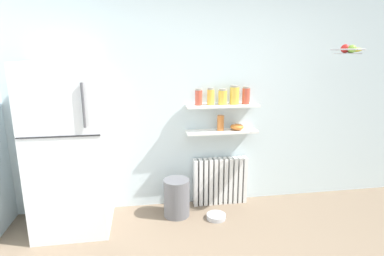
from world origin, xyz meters
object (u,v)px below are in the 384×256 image
object	(u,v)px
storage_jar_3	(234,95)
storage_jar_4	(246,95)
storage_jar_2	(223,97)
shelf_bowl	(237,127)
pet_food_bowl	(216,216)
radiator	(220,181)
refrigerator	(70,148)
trash_bin	(177,198)
storage_jar_1	(211,96)
vase	(221,123)
storage_jar_0	(199,97)
hanging_fruit_basket	(348,50)

from	to	relation	value
storage_jar_3	storage_jar_4	bearing A→B (deg)	-0.00
storage_jar_2	shelf_bowl	world-z (taller)	storage_jar_2
pet_food_bowl	radiator	bearing A→B (deg)	70.26
shelf_bowl	refrigerator	bearing A→B (deg)	-172.79
storage_jar_3	shelf_bowl	size ratio (longest dim) A/B	1.37
storage_jar_2	shelf_bowl	xyz separation A→B (m)	(0.18, 0.00, -0.36)
storage_jar_3	trash_bin	world-z (taller)	storage_jar_3
storage_jar_1	pet_food_bowl	bearing A→B (deg)	-88.74
storage_jar_1	vase	size ratio (longest dim) A/B	1.08
refrigerator	trash_bin	world-z (taller)	refrigerator
storage_jar_4	trash_bin	bearing A→B (deg)	-167.45
pet_food_bowl	storage_jar_2	bearing A→B (deg)	68.66
storage_jar_1	pet_food_bowl	world-z (taller)	storage_jar_1
radiator	vase	size ratio (longest dim) A/B	3.68
refrigerator	storage_jar_2	xyz separation A→B (m)	(1.65, 0.23, 0.46)
storage_jar_2	storage_jar_1	bearing A→B (deg)	180.00
storage_jar_4	pet_food_bowl	bearing A→B (deg)	-140.58
storage_jar_0	trash_bin	distance (m)	1.17
storage_jar_2	refrigerator	bearing A→B (deg)	-172.00
shelf_bowl	storage_jar_0	bearing A→B (deg)	-180.00
storage_jar_4	hanging_fruit_basket	size ratio (longest dim) A/B	0.62
storage_jar_1	storage_jar_3	world-z (taller)	storage_jar_3
radiator	shelf_bowl	distance (m)	0.71
radiator	storage_jar_3	size ratio (longest dim) A/B	3.04
storage_jar_4	radiator	bearing A→B (deg)	173.84
storage_jar_2	storage_jar_3	size ratio (longest dim) A/B	0.84
storage_jar_4	vase	size ratio (longest dim) A/B	1.13
storage_jar_0	shelf_bowl	world-z (taller)	storage_jar_0
storage_jar_2	hanging_fruit_basket	bearing A→B (deg)	-22.11
pet_food_bowl	storage_jar_4	bearing A→B (deg)	39.42
storage_jar_4	shelf_bowl	xyz separation A→B (m)	(-0.09, 0.00, -0.37)
storage_jar_4	storage_jar_3	bearing A→B (deg)	180.00
storage_jar_3	pet_food_bowl	bearing A→B (deg)	-128.78
radiator	pet_food_bowl	distance (m)	0.47
storage_jar_3	storage_jar_4	distance (m)	0.14
shelf_bowl	hanging_fruit_basket	bearing A→B (deg)	-25.72
shelf_bowl	pet_food_bowl	bearing A→B (deg)	-133.06
storage_jar_0	storage_jar_2	xyz separation A→B (m)	(0.28, 0.00, -0.00)
storage_jar_1	vase	bearing A→B (deg)	0.00
refrigerator	storage_jar_4	world-z (taller)	refrigerator
radiator	hanging_fruit_basket	world-z (taller)	hanging_fruit_basket
storage_jar_0	vase	bearing A→B (deg)	0.00
storage_jar_3	shelf_bowl	distance (m)	0.38
storage_jar_3	radiator	bearing A→B (deg)	167.82
storage_jar_3	trash_bin	distance (m)	1.34
storage_jar_3	hanging_fruit_basket	world-z (taller)	hanging_fruit_basket
shelf_bowl	pet_food_bowl	size ratio (longest dim) A/B	0.73
shelf_bowl	hanging_fruit_basket	world-z (taller)	hanging_fruit_basket
hanging_fruit_basket	storage_jar_3	bearing A→B (deg)	155.24
storage_jar_0	pet_food_bowl	xyz separation A→B (m)	(0.15, -0.34, -1.31)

